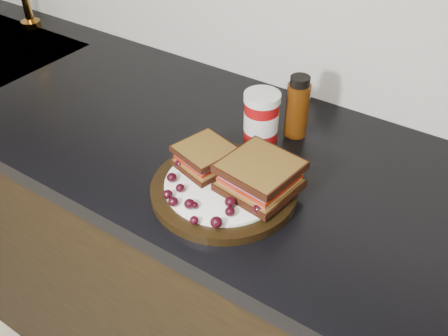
% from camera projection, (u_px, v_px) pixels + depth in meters
% --- Properties ---
extents(base_cabinets, '(3.96, 0.58, 0.86)m').
position_uv_depth(base_cabinets, '(281.00, 318.00, 1.28)').
color(base_cabinets, black).
rests_on(base_cabinets, ground_plane).
extents(countertop, '(3.98, 0.60, 0.04)m').
position_uv_depth(countertop, '(297.00, 185.00, 1.01)').
color(countertop, black).
rests_on(countertop, base_cabinets).
extents(plate, '(0.28, 0.28, 0.02)m').
position_uv_depth(plate, '(224.00, 189.00, 0.95)').
color(plate, black).
rests_on(plate, countertop).
extents(sandwich_left, '(0.12, 0.12, 0.04)m').
position_uv_depth(sandwich_left, '(205.00, 157.00, 0.97)').
color(sandwich_left, brown).
rests_on(sandwich_left, plate).
extents(sandwich_right, '(0.14, 0.14, 0.06)m').
position_uv_depth(sandwich_right, '(260.00, 176.00, 0.91)').
color(sandwich_right, brown).
rests_on(sandwich_right, plate).
extents(grape_0, '(0.02, 0.02, 0.02)m').
position_uv_depth(grape_0, '(172.00, 177.00, 0.94)').
color(grape_0, black).
rests_on(grape_0, plate).
extents(grape_1, '(0.02, 0.02, 0.02)m').
position_uv_depth(grape_1, '(180.00, 188.00, 0.92)').
color(grape_1, black).
rests_on(grape_1, plate).
extents(grape_2, '(0.02, 0.02, 0.02)m').
position_uv_depth(grape_2, '(168.00, 194.00, 0.90)').
color(grape_2, black).
rests_on(grape_2, plate).
extents(grape_3, '(0.02, 0.02, 0.02)m').
position_uv_depth(grape_3, '(173.00, 202.00, 0.89)').
color(grape_3, black).
rests_on(grape_3, plate).
extents(grape_4, '(0.02, 0.02, 0.02)m').
position_uv_depth(grape_4, '(190.00, 204.00, 0.88)').
color(grape_4, black).
rests_on(grape_4, plate).
extents(grape_5, '(0.01, 0.01, 0.01)m').
position_uv_depth(grape_5, '(194.00, 205.00, 0.88)').
color(grape_5, black).
rests_on(grape_5, plate).
extents(grape_6, '(0.02, 0.02, 0.01)m').
position_uv_depth(grape_6, '(194.00, 220.00, 0.85)').
color(grape_6, black).
rests_on(grape_6, plate).
extents(grape_7, '(0.02, 0.02, 0.02)m').
position_uv_depth(grape_7, '(216.00, 222.00, 0.84)').
color(grape_7, black).
rests_on(grape_7, plate).
extents(grape_8, '(0.02, 0.02, 0.02)m').
position_uv_depth(grape_8, '(230.00, 212.00, 0.87)').
color(grape_8, black).
rests_on(grape_8, plate).
extents(grape_9, '(0.02, 0.02, 0.02)m').
position_uv_depth(grape_9, '(230.00, 202.00, 0.88)').
color(grape_9, black).
rests_on(grape_9, plate).
extents(grape_10, '(0.02, 0.02, 0.02)m').
position_uv_depth(grape_10, '(258.00, 209.00, 0.87)').
color(grape_10, black).
rests_on(grape_10, plate).
extents(grape_11, '(0.02, 0.02, 0.02)m').
position_uv_depth(grape_11, '(250.00, 197.00, 0.90)').
color(grape_11, black).
rests_on(grape_11, plate).
extents(grape_12, '(0.02, 0.02, 0.02)m').
position_uv_depth(grape_12, '(257.00, 196.00, 0.90)').
color(grape_12, black).
rests_on(grape_12, plate).
extents(grape_13, '(0.02, 0.02, 0.02)m').
position_uv_depth(grape_13, '(274.00, 185.00, 0.92)').
color(grape_13, black).
rests_on(grape_13, plate).
extents(grape_14, '(0.02, 0.02, 0.02)m').
position_uv_depth(grape_14, '(265.00, 177.00, 0.94)').
color(grape_14, black).
rests_on(grape_14, plate).
extents(grape_15, '(0.02, 0.02, 0.02)m').
position_uv_depth(grape_15, '(220.00, 160.00, 0.98)').
color(grape_15, black).
rests_on(grape_15, plate).
extents(grape_16, '(0.02, 0.02, 0.02)m').
position_uv_depth(grape_16, '(204.00, 158.00, 0.99)').
color(grape_16, black).
rests_on(grape_16, plate).
extents(grape_17, '(0.02, 0.02, 0.02)m').
position_uv_depth(grape_17, '(203.00, 163.00, 0.98)').
color(grape_17, black).
rests_on(grape_17, plate).
extents(grape_18, '(0.02, 0.02, 0.02)m').
position_uv_depth(grape_18, '(186.00, 162.00, 0.98)').
color(grape_18, black).
rests_on(grape_18, plate).
extents(grape_19, '(0.02, 0.02, 0.02)m').
position_uv_depth(grape_19, '(180.00, 164.00, 0.97)').
color(grape_19, black).
rests_on(grape_19, plate).
extents(grape_20, '(0.02, 0.02, 0.02)m').
position_uv_depth(grape_20, '(213.00, 163.00, 0.98)').
color(grape_20, black).
rests_on(grape_20, plate).
extents(grape_21, '(0.02, 0.02, 0.01)m').
position_uv_depth(grape_21, '(210.00, 165.00, 0.97)').
color(grape_21, black).
rests_on(grape_21, plate).
extents(grape_22, '(0.02, 0.02, 0.01)m').
position_uv_depth(grape_22, '(193.00, 168.00, 0.97)').
color(grape_22, black).
rests_on(grape_22, plate).
extents(condiment_jar, '(0.10, 0.10, 0.11)m').
position_uv_depth(condiment_jar, '(261.00, 117.00, 1.06)').
color(condiment_jar, maroon).
rests_on(condiment_jar, countertop).
extents(oil_bottle, '(0.07, 0.07, 0.14)m').
position_uv_depth(oil_bottle, '(297.00, 106.00, 1.07)').
color(oil_bottle, '#431F06').
rests_on(oil_bottle, countertop).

